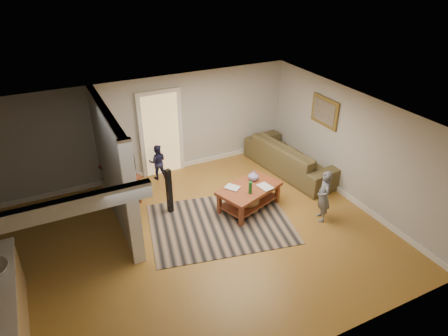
{
  "coord_description": "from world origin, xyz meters",
  "views": [
    {
      "loc": [
        -2.29,
        -5.87,
        5.11
      ],
      "look_at": [
        0.91,
        0.64,
        1.1
      ],
      "focal_mm": 32.0,
      "sensor_mm": 36.0,
      "label": 1
    }
  ],
  "objects_px": {
    "tv_console": "(121,173)",
    "toy_basket": "(249,202)",
    "sofa": "(291,170)",
    "toddler": "(159,178)",
    "speaker_left": "(169,191)",
    "speaker_right": "(134,181)",
    "child": "(320,219)",
    "coffee_table": "(249,191)"
  },
  "relations": [
    {
      "from": "tv_console",
      "to": "toy_basket",
      "type": "bearing_deg",
      "value": -56.12
    },
    {
      "from": "sofa",
      "to": "toddler",
      "type": "bearing_deg",
      "value": 62.67
    },
    {
      "from": "speaker_left",
      "to": "toy_basket",
      "type": "relative_size",
      "value": 2.28
    },
    {
      "from": "speaker_right",
      "to": "tv_console",
      "type": "bearing_deg",
      "value": 107.01
    },
    {
      "from": "toy_basket",
      "to": "sofa",
      "type": "bearing_deg",
      "value": 29.31
    },
    {
      "from": "child",
      "to": "coffee_table",
      "type": "bearing_deg",
      "value": -110.99
    },
    {
      "from": "speaker_right",
      "to": "toy_basket",
      "type": "height_order",
      "value": "speaker_right"
    },
    {
      "from": "speaker_left",
      "to": "toddler",
      "type": "bearing_deg",
      "value": 67.35
    },
    {
      "from": "tv_console",
      "to": "speaker_left",
      "type": "relative_size",
      "value": 1.14
    },
    {
      "from": "coffee_table",
      "to": "toddler",
      "type": "distance_m",
      "value": 2.6
    },
    {
      "from": "coffee_table",
      "to": "speaker_right",
      "type": "relative_size",
      "value": 1.4
    },
    {
      "from": "toddler",
      "to": "sofa",
      "type": "bearing_deg",
      "value": 176.81
    },
    {
      "from": "tv_console",
      "to": "speaker_right",
      "type": "distance_m",
      "value": 0.39
    },
    {
      "from": "coffee_table",
      "to": "toy_basket",
      "type": "xyz_separation_m",
      "value": [
        -0.04,
        -0.06,
        -0.25
      ]
    },
    {
      "from": "tv_console",
      "to": "child",
      "type": "height_order",
      "value": "tv_console"
    },
    {
      "from": "sofa",
      "to": "speaker_right",
      "type": "distance_m",
      "value": 4.08
    },
    {
      "from": "speaker_left",
      "to": "child",
      "type": "height_order",
      "value": "speaker_left"
    },
    {
      "from": "sofa",
      "to": "speaker_right",
      "type": "relative_size",
      "value": 2.44
    },
    {
      "from": "coffee_table",
      "to": "toddler",
      "type": "relative_size",
      "value": 1.72
    },
    {
      "from": "toddler",
      "to": "tv_console",
      "type": "bearing_deg",
      "value": 42.97
    },
    {
      "from": "sofa",
      "to": "toy_basket",
      "type": "bearing_deg",
      "value": 111.85
    },
    {
      "from": "speaker_left",
      "to": "toy_basket",
      "type": "distance_m",
      "value": 1.77
    },
    {
      "from": "speaker_left",
      "to": "toddler",
      "type": "distance_m",
      "value": 1.64
    },
    {
      "from": "speaker_right",
      "to": "toy_basket",
      "type": "xyz_separation_m",
      "value": [
        2.17,
        -1.38,
        -0.39
      ]
    },
    {
      "from": "coffee_table",
      "to": "sofa",
      "type": "bearing_deg",
      "value": 28.49
    },
    {
      "from": "tv_console",
      "to": "speaker_left",
      "type": "bearing_deg",
      "value": -73.24
    },
    {
      "from": "speaker_right",
      "to": "child",
      "type": "xyz_separation_m",
      "value": [
        3.38,
        -2.39,
        -0.56
      ]
    },
    {
      "from": "tv_console",
      "to": "speaker_right",
      "type": "bearing_deg",
      "value": -77.88
    },
    {
      "from": "toddler",
      "to": "speaker_right",
      "type": "bearing_deg",
      "value": 62.36
    },
    {
      "from": "coffee_table",
      "to": "child",
      "type": "bearing_deg",
      "value": -42.52
    },
    {
      "from": "speaker_left",
      "to": "toddler",
      "type": "xyz_separation_m",
      "value": [
        0.23,
        1.53,
        -0.53
      ]
    },
    {
      "from": "coffee_table",
      "to": "tv_console",
      "type": "bearing_deg",
      "value": 145.8
    },
    {
      "from": "sofa",
      "to": "toy_basket",
      "type": "height_order",
      "value": "toy_basket"
    },
    {
      "from": "speaker_right",
      "to": "toddler",
      "type": "height_order",
      "value": "speaker_right"
    },
    {
      "from": "sofa",
      "to": "toy_basket",
      "type": "relative_size",
      "value": 5.91
    },
    {
      "from": "sofa",
      "to": "speaker_right",
      "type": "bearing_deg",
      "value": 77.75
    },
    {
      "from": "sofa",
      "to": "child",
      "type": "height_order",
      "value": "child"
    },
    {
      "from": "speaker_right",
      "to": "toy_basket",
      "type": "relative_size",
      "value": 2.42
    },
    {
      "from": "toy_basket",
      "to": "speaker_right",
      "type": "bearing_deg",
      "value": 147.64
    },
    {
      "from": "sofa",
      "to": "coffee_table",
      "type": "distance_m",
      "value": 2.11
    },
    {
      "from": "sofa",
      "to": "toddler",
      "type": "relative_size",
      "value": 3.01
    },
    {
      "from": "sofa",
      "to": "coffee_table",
      "type": "height_order",
      "value": "coffee_table"
    }
  ]
}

